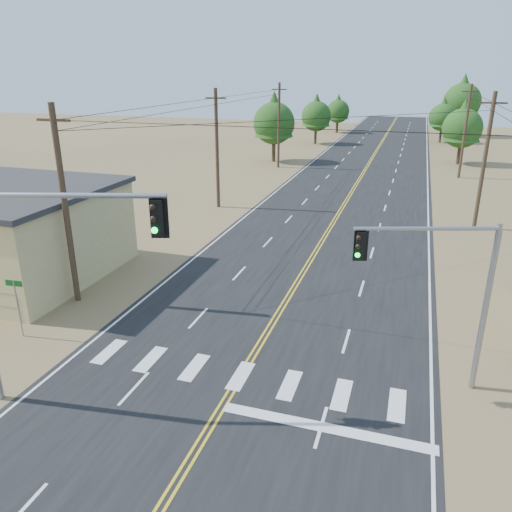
% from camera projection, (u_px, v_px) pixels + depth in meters
% --- Properties ---
extents(road, '(15.00, 200.00, 0.02)m').
position_uv_depth(road, '(333.00, 223.00, 39.37)').
color(road, black).
rests_on(road, ground).
extents(utility_pole_left_near, '(1.80, 0.30, 10.00)m').
position_uv_depth(utility_pole_left_near, '(65.00, 206.00, 24.50)').
color(utility_pole_left_near, '#4C3826').
rests_on(utility_pole_left_near, ground).
extents(utility_pole_left_mid, '(1.80, 0.30, 10.00)m').
position_uv_depth(utility_pole_left_mid, '(217.00, 148.00, 42.35)').
color(utility_pole_left_mid, '#4C3826').
rests_on(utility_pole_left_mid, ground).
extents(utility_pole_left_far, '(1.80, 0.30, 10.00)m').
position_uv_depth(utility_pole_left_far, '(279.00, 125.00, 60.19)').
color(utility_pole_left_far, '#4C3826').
rests_on(utility_pole_left_far, ground).
extents(utility_pole_right_mid, '(1.80, 0.30, 10.00)m').
position_uv_depth(utility_pole_right_mid, '(484.00, 161.00, 36.37)').
color(utility_pole_right_mid, '#4C3826').
rests_on(utility_pole_right_mid, ground).
extents(utility_pole_right_far, '(1.80, 0.30, 10.00)m').
position_uv_depth(utility_pole_right_far, '(465.00, 131.00, 54.21)').
color(utility_pole_right_far, '#4C3826').
rests_on(utility_pole_right_far, ground).
extents(signal_mast_left, '(6.53, 2.13, 7.90)m').
position_uv_depth(signal_mast_left, '(30.00, 264.00, 16.53)').
color(signal_mast_left, gray).
rests_on(signal_mast_left, ground).
extents(signal_mast_right, '(4.83, 1.81, 6.54)m').
position_uv_depth(signal_mast_right, '(450.00, 282.00, 17.51)').
color(signal_mast_right, gray).
rests_on(signal_mast_right, ground).
extents(street_sign, '(0.82, 0.10, 2.76)m').
position_uv_depth(street_sign, '(17.00, 299.00, 22.08)').
color(street_sign, gray).
rests_on(street_sign, ground).
extents(tree_left_near, '(5.35, 5.35, 8.91)m').
position_uv_depth(tree_left_near, '(274.00, 119.00, 64.07)').
color(tree_left_near, '#3F2D1E').
rests_on(tree_left_near, ground).
extents(tree_left_mid, '(4.74, 4.74, 7.91)m').
position_uv_depth(tree_left_mid, '(316.00, 113.00, 79.92)').
color(tree_left_mid, '#3F2D1E').
rests_on(tree_left_mid, ground).
extents(tree_left_far, '(4.31, 4.31, 7.18)m').
position_uv_depth(tree_left_far, '(338.00, 109.00, 94.47)').
color(tree_left_far, '#3F2D1E').
rests_on(tree_left_far, ground).
extents(tree_right_near, '(4.88, 4.88, 8.14)m').
position_uv_depth(tree_right_near, '(463.00, 124.00, 62.41)').
color(tree_right_near, '#3F2D1E').
rests_on(tree_right_near, ground).
extents(tree_right_mid, '(4.43, 4.43, 7.39)m').
position_uv_depth(tree_right_mid, '(443.00, 114.00, 81.37)').
color(tree_right_mid, '#3F2D1E').
rests_on(tree_right_mid, ground).
extents(tree_right_far, '(6.52, 6.52, 10.86)m').
position_uv_depth(tree_right_far, '(463.00, 98.00, 88.74)').
color(tree_right_far, '#3F2D1E').
rests_on(tree_right_far, ground).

